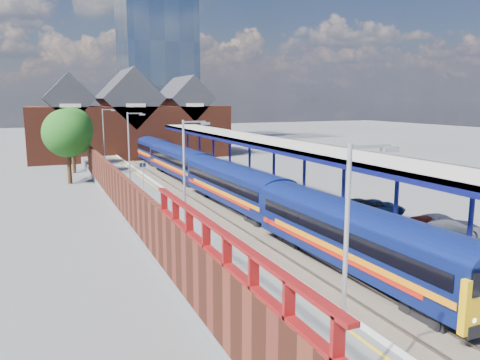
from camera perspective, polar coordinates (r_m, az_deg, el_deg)
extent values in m
plane|color=#5B5B5E|center=(49.89, -7.43, -0.72)|extent=(240.00, 240.00, 0.00)
cube|color=#473D33|center=(40.55, -3.52, -3.05)|extent=(6.00, 76.00, 0.06)
cube|color=slate|center=(39.86, -6.53, -3.20)|extent=(0.07, 76.00, 0.14)
cube|color=slate|center=(40.28, -4.56, -3.02)|extent=(0.07, 76.00, 0.14)
cube|color=slate|center=(40.80, -2.49, -2.84)|extent=(0.07, 76.00, 0.14)
cube|color=slate|center=(41.32, -0.62, -2.67)|extent=(0.07, 76.00, 0.14)
cube|color=#565659|center=(38.98, -11.16, -3.04)|extent=(5.00, 76.00, 1.00)
cube|color=#565659|center=(42.81, 4.05, -1.73)|extent=(6.00, 76.00, 1.00)
cube|color=silver|center=(39.41, -7.85, -2.03)|extent=(0.30, 76.00, 0.05)
cube|color=silver|center=(41.49, 0.56, -1.34)|extent=(0.30, 76.00, 0.05)
cube|color=yellow|center=(39.26, -8.69, -2.12)|extent=(0.14, 76.00, 0.01)
cube|color=#0B1750|center=(25.26, 13.97, -6.91)|extent=(3.20, 16.07, 2.50)
cube|color=#0B1750|center=(24.94, 14.09, -4.16)|extent=(3.20, 16.07, 0.60)
cube|color=#0B1750|center=(39.36, -0.76, -0.65)|extent=(3.20, 16.07, 2.50)
cube|color=#0B1750|center=(39.15, -0.77, 1.15)|extent=(3.20, 16.07, 0.60)
cube|color=#0B1750|center=(54.88, -7.44, 2.24)|extent=(3.20, 16.07, 2.50)
cube|color=#0B1750|center=(54.73, -7.47, 3.54)|extent=(3.20, 16.07, 0.60)
cube|color=#0B1750|center=(70.89, -11.15, 3.83)|extent=(3.20, 16.07, 2.50)
cube|color=#0B1750|center=(70.77, -11.19, 4.84)|extent=(3.20, 16.07, 0.60)
cube|color=black|center=(46.53, -6.32, 1.47)|extent=(0.04, 60.54, 0.70)
cube|color=orange|center=(46.65, -6.31, 0.50)|extent=(0.03, 55.27, 0.30)
cube|color=red|center=(46.69, -6.32, 0.20)|extent=(0.03, 55.27, 0.30)
cube|color=black|center=(21.92, 22.94, -14.51)|extent=(2.00, 2.40, 0.60)
cube|color=black|center=(76.51, -12.01, 3.03)|extent=(2.00, 2.40, 0.60)
cylinder|color=#0E1256|center=(24.57, 26.25, -5.22)|extent=(0.24, 0.24, 4.20)
cylinder|color=#0E1256|center=(27.94, 18.47, -2.98)|extent=(0.24, 0.24, 4.20)
cylinder|color=#0E1256|center=(31.75, 12.48, -1.22)|extent=(0.24, 0.24, 4.20)
cylinder|color=#0E1256|center=(35.85, 7.82, 0.17)|extent=(0.24, 0.24, 4.20)
cylinder|color=#0E1256|center=(40.15, 4.14, 1.27)|extent=(0.24, 0.24, 4.20)
cylinder|color=#0E1256|center=(44.60, 1.18, 2.15)|extent=(0.24, 0.24, 4.20)
cylinder|color=#0E1256|center=(49.16, -1.24, 2.86)|extent=(0.24, 0.24, 4.20)
cylinder|color=#0E1256|center=(53.79, -3.25, 3.45)|extent=(0.24, 0.24, 4.20)
cylinder|color=#0E1256|center=(58.49, -4.94, 3.94)|extent=(0.24, 0.24, 4.20)
cylinder|color=#0E1256|center=(63.23, -6.38, 4.35)|extent=(0.24, 0.24, 4.20)
cube|color=beige|center=(43.67, 2.33, 4.95)|extent=(4.50, 52.00, 0.25)
cube|color=#0E1256|center=(42.80, -0.27, 4.65)|extent=(0.20, 52.00, 0.55)
cube|color=#0E1256|center=(44.65, 4.83, 4.83)|extent=(0.20, 52.00, 0.55)
cylinder|color=#A5A8AA|center=(12.35, 12.63, -12.01)|extent=(0.12, 0.12, 7.00)
cube|color=#A5A8AA|center=(11.91, 15.59, 3.95)|extent=(1.20, 0.08, 0.08)
cube|color=#A5A8AA|center=(12.30, 17.75, 3.56)|extent=(0.45, 0.18, 0.12)
cylinder|color=#A5A8AA|center=(24.63, -6.78, -0.89)|extent=(0.12, 0.12, 7.00)
cube|color=#A5A8AA|center=(24.41, -5.58, 7.08)|extent=(1.20, 0.08, 0.08)
cube|color=#A5A8AA|center=(24.60, -4.24, 6.89)|extent=(0.45, 0.18, 0.12)
cylinder|color=#A5A8AA|center=(40.07, -13.36, 3.03)|extent=(0.12, 0.12, 7.00)
cube|color=#A5A8AA|center=(39.93, -12.70, 7.93)|extent=(1.20, 0.08, 0.08)
cube|color=#A5A8AA|center=(40.05, -11.84, 7.82)|extent=(0.45, 0.18, 0.12)
cylinder|color=#A5A8AA|center=(55.82, -16.27, 4.75)|extent=(0.12, 0.12, 7.00)
cube|color=#A5A8AA|center=(55.73, -15.82, 8.26)|extent=(1.20, 0.08, 0.08)
cube|color=#A5A8AA|center=(55.81, -15.20, 8.19)|extent=(0.45, 0.18, 0.12)
cylinder|color=#A5A8AA|center=(42.60, -11.73, 0.42)|extent=(0.08, 0.08, 2.50)
cube|color=#0C194C|center=(42.44, -11.78, 1.82)|extent=(0.55, 0.06, 0.35)
cube|color=#582417|center=(32.34, -13.50, -2.32)|extent=(0.35, 50.00, 2.80)
cube|color=maroon|center=(15.74, -2.96, -5.84)|extent=(0.30, 15.00, 0.12)
cube|color=maroon|center=(16.02, -2.93, -9.11)|extent=(0.30, 15.00, 0.12)
cube|color=maroon|center=(10.11, 11.82, -18.39)|extent=(0.30, 0.12, 1.00)
cube|color=maroon|center=(11.62, 5.98, -14.33)|extent=(0.30, 0.12, 1.00)
cube|color=maroon|center=(13.26, 1.67, -11.14)|extent=(0.30, 0.12, 1.00)
cube|color=maroon|center=(14.99, -1.60, -8.63)|extent=(0.30, 0.12, 1.00)
cube|color=maroon|center=(16.78, -4.15, -6.63)|extent=(0.30, 0.12, 1.00)
cube|color=maroon|center=(18.61, -6.19, -5.01)|extent=(0.30, 0.12, 1.00)
cube|color=maroon|center=(20.48, -7.85, -3.67)|extent=(0.30, 0.12, 1.00)
cube|color=maroon|center=(22.36, -9.23, -2.56)|extent=(0.30, 0.12, 1.00)
cube|color=#582417|center=(76.56, -13.31, 5.76)|extent=(30.00, 12.00, 8.00)
cube|color=#232328|center=(75.34, -20.31, 9.32)|extent=(7.13, 12.00, 7.13)
cube|color=#232328|center=(76.39, -13.47, 9.66)|extent=(9.16, 12.00, 9.16)
cube|color=#232328|center=(78.47, -6.89, 9.85)|extent=(7.13, 12.00, 7.13)
cube|color=beige|center=(69.31, -19.97, 8.53)|extent=(2.80, 0.15, 0.50)
cube|color=beige|center=(70.45, -12.57, 8.89)|extent=(2.80, 0.15, 0.50)
cube|color=beige|center=(72.69, -5.50, 9.09)|extent=(2.80, 0.15, 0.50)
cube|color=slate|center=(100.58, -10.17, 15.91)|extent=(14.00, 14.00, 40.00)
cylinder|color=#382314|center=(53.75, -20.10, 1.68)|extent=(0.44, 0.44, 4.00)
sphere|color=#1E4F15|center=(53.41, -20.32, 5.39)|extent=(5.20, 5.20, 5.20)
sphere|color=#1E4F15|center=(53.01, -19.38, 4.66)|extent=(3.20, 3.20, 3.20)
cylinder|color=#382314|center=(61.74, -19.63, 2.68)|extent=(0.44, 0.44, 4.00)
sphere|color=#1E4F15|center=(61.44, -19.82, 5.92)|extent=(5.20, 5.20, 5.20)
sphere|color=#1E4F15|center=(61.04, -19.00, 5.29)|extent=(3.20, 3.20, 3.20)
imported|color=maroon|center=(29.54, 22.09, -5.28)|extent=(4.24, 1.73, 1.44)
imported|color=#A1A1A6|center=(29.81, 23.71, -5.33)|extent=(4.39, 2.80, 1.37)
imported|color=black|center=(33.56, 14.57, -3.28)|extent=(4.44, 2.11, 1.25)
imported|color=navy|center=(34.37, 16.42, -3.20)|extent=(4.20, 2.58, 1.09)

